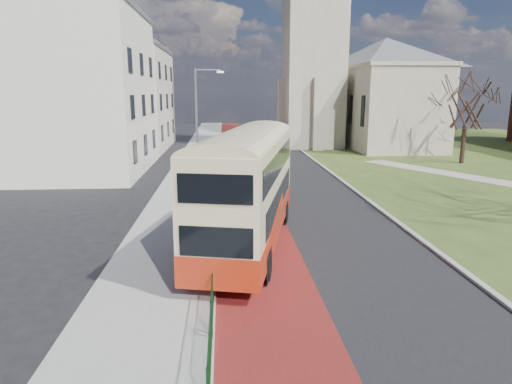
{
  "coord_description": "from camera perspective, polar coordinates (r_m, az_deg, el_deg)",
  "views": [
    {
      "loc": [
        -2.56,
        -16.14,
        6.47
      ],
      "look_at": [
        -1.11,
        4.09,
        2.0
      ],
      "focal_mm": 32.0,
      "sensor_mm": 36.0,
      "label": 1
    }
  ],
  "objects": [
    {
      "name": "pedestrian_railing",
      "position": [
        21.0,
        -5.01,
        -3.99
      ],
      "size": [
        0.07,
        24.0,
        1.12
      ],
      "color": "#0D3A18",
      "rests_on": "ground"
    },
    {
      "name": "bus_lane",
      "position": [
        36.74,
        -1.91,
        2.29
      ],
      "size": [
        3.4,
        120.0,
        0.01
      ],
      "primitive_type": "cube",
      "color": "#591414",
      "rests_on": "ground"
    },
    {
      "name": "street_block_far",
      "position": [
        55.34,
        -16.35,
        11.2
      ],
      "size": [
        10.3,
        16.3,
        11.5
      ],
      "color": "beige",
      "rests_on": "ground"
    },
    {
      "name": "street_block_near",
      "position": [
        39.82,
        -21.25,
        11.66
      ],
      "size": [
        10.3,
        14.3,
        13.0
      ],
      "color": "silver",
      "rests_on": "ground"
    },
    {
      "name": "road_carriageway",
      "position": [
        36.94,
        2.28,
        2.34
      ],
      "size": [
        9.0,
        120.0,
        0.01
      ],
      "primitive_type": "cube",
      "color": "black",
      "rests_on": "ground"
    },
    {
      "name": "winter_tree_far",
      "position": [
        45.69,
        24.91,
        10.32
      ],
      "size": [
        7.09,
        7.09,
        8.16
      ],
      "rotation": [
        0.0,
        0.0,
        -0.34
      ],
      "color": "#301D18",
      "rests_on": "grass_green"
    },
    {
      "name": "ground",
      "position": [
        17.58,
        4.63,
        -9.21
      ],
      "size": [
        160.0,
        160.0,
        0.0
      ],
      "primitive_type": "plane",
      "color": "black",
      "rests_on": "ground"
    },
    {
      "name": "kerb_west",
      "position": [
        36.71,
        -4.72,
        2.33
      ],
      "size": [
        0.25,
        120.0,
        0.13
      ],
      "primitive_type": "cube",
      "color": "#999993",
      "rests_on": "ground"
    },
    {
      "name": "bus",
      "position": [
        18.94,
        -1.02,
        1.04
      ],
      "size": [
        5.1,
        11.75,
        4.79
      ],
      "rotation": [
        0.0,
        0.0,
        -0.22
      ],
      "color": "#AD280F",
      "rests_on": "ground"
    },
    {
      "name": "gothic_church",
      "position": [
        56.61,
        12.09,
        18.92
      ],
      "size": [
        16.38,
        18.0,
        40.0
      ],
      "color": "gray",
      "rests_on": "ground"
    },
    {
      "name": "streetlamp",
      "position": [
        34.24,
        -7.18,
        9.19
      ],
      "size": [
        2.13,
        0.18,
        8.0
      ],
      "color": "gray",
      "rests_on": "pavement_west"
    },
    {
      "name": "pavement_west",
      "position": [
        36.79,
        -7.84,
        2.27
      ],
      "size": [
        4.0,
        120.0,
        0.12
      ],
      "primitive_type": "cube",
      "color": "gray",
      "rests_on": "ground"
    },
    {
      "name": "kerb_east",
      "position": [
        39.64,
        8.59,
        2.98
      ],
      "size": [
        0.25,
        80.0,
        0.13
      ],
      "primitive_type": "cube",
      "color": "#999993",
      "rests_on": "ground"
    }
  ]
}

